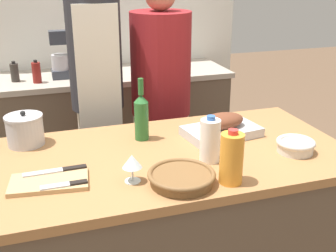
{
  "coord_description": "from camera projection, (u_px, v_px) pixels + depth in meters",
  "views": [
    {
      "loc": [
        -0.57,
        -1.63,
        1.68
      ],
      "look_at": [
        0.0,
        0.13,
        0.97
      ],
      "focal_mm": 45.0,
      "sensor_mm": 36.0,
      "label": 1
    }
  ],
  "objects": [
    {
      "name": "kitchen_island",
      "position": [
        176.0,
        234.0,
        2.06
      ],
      "size": [
        1.56,
        0.84,
        0.89
      ],
      "color": "brown",
      "rests_on": "ground_plane"
    },
    {
      "name": "stock_pot",
      "position": [
        25.0,
        130.0,
        1.95
      ],
      "size": [
        0.17,
        0.17,
        0.17
      ],
      "color": "#B7B7BC",
      "rests_on": "kitchen_island"
    },
    {
      "name": "roasting_pan",
      "position": [
        222.0,
        127.0,
        2.06
      ],
      "size": [
        0.39,
        0.27,
        0.12
      ],
      "color": "#BCBCC1",
      "rests_on": "kitchen_island"
    },
    {
      "name": "wicker_basket",
      "position": [
        181.0,
        177.0,
        1.62
      ],
      "size": [
        0.26,
        0.26,
        0.05
      ],
      "color": "brown",
      "rests_on": "kitchen_island"
    },
    {
      "name": "condiment_bottle_extra",
      "position": [
        179.0,
        59.0,
        3.24
      ],
      "size": [
        0.06,
        0.06,
        0.21
      ],
      "color": "#234C28",
      "rests_on": "back_counter"
    },
    {
      "name": "cutting_board",
      "position": [
        49.0,
        182.0,
        1.62
      ],
      "size": [
        0.31,
        0.2,
        0.02
      ],
      "color": "tan",
      "rests_on": "kitchen_island"
    },
    {
      "name": "stand_mixer",
      "position": [
        63.0,
        58.0,
        3.06
      ],
      "size": [
        0.18,
        0.14,
        0.34
      ],
      "color": "#333842",
      "rests_on": "back_counter"
    },
    {
      "name": "knife_paring",
      "position": [
        66.0,
        184.0,
        1.57
      ],
      "size": [
        0.17,
        0.03,
        0.01
      ],
      "color": "#B7B7BC",
      "rests_on": "cutting_board"
    },
    {
      "name": "milk_jug",
      "position": [
        210.0,
        140.0,
        1.78
      ],
      "size": [
        0.09,
        0.09,
        0.21
      ],
      "color": "white",
      "rests_on": "kitchen_island"
    },
    {
      "name": "juice_jug",
      "position": [
        232.0,
        158.0,
        1.6
      ],
      "size": [
        0.09,
        0.09,
        0.22
      ],
      "color": "orange",
      "rests_on": "kitchen_island"
    },
    {
      "name": "wine_bottle_green",
      "position": [
        141.0,
        116.0,
        2.0
      ],
      "size": [
        0.07,
        0.07,
        0.3
      ],
      "color": "#28662D",
      "rests_on": "kitchen_island"
    },
    {
      "name": "wine_glass_left",
      "position": [
        132.0,
        162.0,
        1.61
      ],
      "size": [
        0.08,
        0.08,
        0.11
      ],
      "color": "silver",
      "rests_on": "kitchen_island"
    },
    {
      "name": "knife_chef",
      "position": [
        58.0,
        170.0,
        1.68
      ],
      "size": [
        0.25,
        0.04,
        0.01
      ],
      "color": "#B7B7BC",
      "rests_on": "cutting_board"
    },
    {
      "name": "back_counter",
      "position": [
        115.0,
        127.0,
        3.41
      ],
      "size": [
        1.8,
        0.6,
        0.9
      ],
      "color": "brown",
      "rests_on": "ground_plane"
    },
    {
      "name": "condiment_bottle_tall",
      "position": [
        37.0,
        72.0,
        2.95
      ],
      "size": [
        0.06,
        0.06,
        0.16
      ],
      "color": "maroon",
      "rests_on": "back_counter"
    },
    {
      "name": "person_cook_guest",
      "position": [
        161.0,
        97.0,
        2.72
      ],
      "size": [
        0.38,
        0.38,
        1.6
      ],
      "rotation": [
        0.0,
        0.0,
        0.34
      ],
      "color": "beige",
      "rests_on": "ground_plane"
    },
    {
      "name": "back_wall",
      "position": [
        102.0,
        17.0,
        3.42
      ],
      "size": [
        2.3,
        0.1,
        2.55
      ],
      "color": "silver",
      "rests_on": "ground_plane"
    },
    {
      "name": "person_cook_aproned",
      "position": [
        97.0,
        84.0,
        2.5
      ],
      "size": [
        0.31,
        0.32,
        1.81
      ],
      "rotation": [
        0.0,
        0.0,
        -0.04
      ],
      "color": "beige",
      "rests_on": "ground_plane"
    },
    {
      "name": "mixing_bowl",
      "position": [
        295.0,
        145.0,
        1.89
      ],
      "size": [
        0.17,
        0.17,
        0.06
      ],
      "color": "beige",
      "rests_on": "kitchen_island"
    },
    {
      "name": "condiment_bottle_short",
      "position": [
        15.0,
        72.0,
        2.98
      ],
      "size": [
        0.06,
        0.06,
        0.15
      ],
      "color": "#332D28",
      "rests_on": "back_counter"
    }
  ]
}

